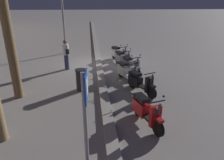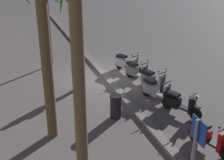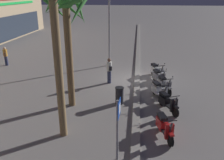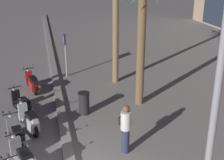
% 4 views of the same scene
% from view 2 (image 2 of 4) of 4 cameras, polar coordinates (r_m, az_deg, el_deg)
% --- Properties ---
extents(ground_plane, '(200.00, 200.00, 0.00)m').
position_cam_2_polar(ground_plane, '(15.34, -0.75, 0.13)').
color(ground_plane, gray).
extents(curb_strip, '(60.00, 0.36, 0.12)m').
position_cam_2_polar(curb_strip, '(15.31, -0.90, 0.32)').
color(curb_strip, gray).
rests_on(curb_strip, ground).
extents(scooter_red_mid_front, '(1.71, 0.73, 1.17)m').
position_cam_2_polar(scooter_red_mid_front, '(10.28, 17.89, -10.31)').
color(scooter_red_mid_front, black).
rests_on(scooter_red_mid_front, ground).
extents(scooter_black_far_back, '(1.71, 0.92, 1.04)m').
position_cam_2_polar(scooter_black_far_back, '(12.19, 12.69, -4.36)').
color(scooter_black_far_back, black).
rests_on(scooter_black_far_back, ground).
extents(scooter_silver_mid_centre, '(1.76, 0.88, 1.04)m').
position_cam_2_polar(scooter_silver_mid_centre, '(13.15, 8.29, -1.90)').
color(scooter_silver_mid_centre, black).
rests_on(scooter_silver_mid_centre, ground).
extents(scooter_grey_tail_end, '(1.76, 0.80, 1.17)m').
position_cam_2_polar(scooter_grey_tail_end, '(14.16, 7.80, -0.06)').
color(scooter_grey_tail_end, black).
rests_on(scooter_grey_tail_end, ground).
extents(scooter_grey_gap_after_mid, '(1.65, 0.86, 1.17)m').
position_cam_2_polar(scooter_grey_gap_after_mid, '(15.21, 4.67, 1.70)').
color(scooter_grey_gap_after_mid, black).
rests_on(scooter_grey_gap_after_mid, ground).
extents(scooter_silver_second_in_line, '(1.74, 0.95, 1.17)m').
position_cam_2_polar(scooter_silver_second_in_line, '(16.33, 2.71, 3.25)').
color(scooter_silver_second_in_line, black).
rests_on(scooter_silver_second_in_line, ground).
extents(crossing_sign, '(0.60, 0.13, 2.40)m').
position_cam_2_polar(crossing_sign, '(7.58, 15.61, -13.25)').
color(crossing_sign, '#939399').
rests_on(crossing_sign, ground).
extents(palm_tree_by_mall_entrance, '(2.13, 2.16, 6.52)m').
position_cam_2_polar(palm_tree_by_mall_entrance, '(6.51, -7.16, 14.32)').
color(palm_tree_by_mall_entrance, olive).
rests_on(palm_tree_by_mall_entrance, ground).
extents(palm_tree_far_corner, '(2.32, 2.34, 5.80)m').
position_cam_2_polar(palm_tree_far_corner, '(9.32, -13.24, 12.54)').
color(palm_tree_far_corner, brown).
rests_on(palm_tree_far_corner, ground).
extents(pedestrian_window_shopping, '(0.45, 0.37, 1.71)m').
position_cam_2_polar(pedestrian_window_shopping, '(13.84, -7.23, 1.47)').
color(pedestrian_window_shopping, '#2D3351').
rests_on(pedestrian_window_shopping, ground).
extents(litter_bin, '(0.48, 0.48, 0.95)m').
position_cam_2_polar(litter_bin, '(11.54, 0.73, -5.12)').
color(litter_bin, '#232328').
rests_on(litter_bin, ground).
extents(street_lamp, '(0.36, 0.36, 6.00)m').
position_cam_2_polar(street_lamp, '(17.01, -12.41, 14.81)').
color(street_lamp, '#939399').
rests_on(street_lamp, ground).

